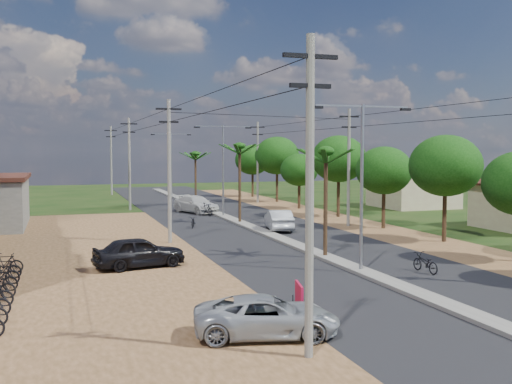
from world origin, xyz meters
TOP-DOWN VIEW (x-y plane):
  - ground at (0.00, 0.00)m, footprint 160.00×160.00m
  - road at (0.00, 15.00)m, footprint 12.00×110.00m
  - median at (0.00, 18.00)m, footprint 1.00×90.00m
  - dirt_lot_west at (-15.00, 8.00)m, footprint 18.00×46.00m
  - dirt_shoulder_east at (8.50, 15.00)m, footprint 5.00×90.00m
  - house_east_far at (21.00, 28.00)m, footprint 7.60×7.50m
  - tree_east_c at (9.70, 7.00)m, footprint 4.60×4.60m
  - tree_east_d at (9.40, 14.00)m, footprint 4.20×4.20m
  - tree_east_e at (9.60, 22.00)m, footprint 4.80×4.80m
  - tree_east_f at (9.20, 30.00)m, footprint 3.80×3.80m
  - tree_east_g at (9.80, 38.00)m, footprint 5.00×5.00m
  - tree_east_h at (9.50, 46.00)m, footprint 4.40×4.40m
  - palm_median_near at (0.00, 4.00)m, footprint 2.00×2.00m
  - palm_median_mid at (0.00, 20.00)m, footprint 2.00×2.00m
  - palm_median_far at (0.00, 36.00)m, footprint 2.00×2.00m
  - streetlight_near at (0.00, 0.00)m, footprint 5.10×0.18m
  - streetlight_mid at (0.00, 25.00)m, footprint 5.10×0.18m
  - streetlight_far at (0.00, 50.00)m, footprint 5.10×0.18m
  - utility_pole_w_a at (-7.00, -10.00)m, footprint 1.60×0.24m
  - utility_pole_w_b at (-7.00, 12.00)m, footprint 1.60×0.24m
  - utility_pole_w_c at (-7.00, 34.00)m, footprint 1.60×0.24m
  - utility_pole_w_d at (-7.00, 55.00)m, footprint 1.60×0.24m
  - utility_pole_e_b at (7.50, 16.00)m, footprint 1.60×0.24m
  - utility_pole_e_c at (7.50, 38.00)m, footprint 1.60×0.24m
  - car_silver_mid at (1.53, 15.28)m, footprint 2.47×4.76m
  - car_white_far at (-1.50, 29.10)m, footprint 4.05×5.83m
  - car_parked_silver at (-7.50, -7.86)m, footprint 4.93×3.12m
  - car_parked_dark at (-9.87, 4.53)m, footprint 4.77×2.67m
  - moto_rider_east at (2.89, -1.00)m, footprint 0.76×1.81m
  - moto_rider_west_a at (-4.07, 18.59)m, footprint 1.05×1.79m
  - moto_rider_west_b at (-1.20, 26.33)m, footprint 1.15×1.95m
  - roadside_sign at (-5.50, -5.65)m, footprint 0.37×1.30m

SIDE VIEW (x-z plane):
  - ground at x=0.00m, z-range 0.00..0.00m
  - dirt_shoulder_east at x=8.50m, z-range 0.00..0.03m
  - dirt_lot_west at x=-15.00m, z-range 0.00..0.04m
  - road at x=0.00m, z-range 0.00..0.04m
  - median at x=0.00m, z-range 0.00..0.18m
  - moto_rider_west_a at x=-4.07m, z-range 0.00..0.89m
  - moto_rider_east at x=2.89m, z-range 0.00..0.93m
  - roadside_sign at x=-5.50m, z-range 0.00..1.09m
  - moto_rider_west_b at x=-1.20m, z-range 0.00..1.13m
  - car_parked_silver at x=-7.50m, z-range 0.00..1.27m
  - car_silver_mid at x=1.53m, z-range 0.00..1.50m
  - car_parked_dark at x=-9.87m, z-range 0.00..1.53m
  - car_white_far at x=-1.50m, z-range 0.00..1.57m
  - house_east_far at x=21.00m, z-range 0.09..4.69m
  - tree_east_f at x=9.20m, z-range 1.13..6.64m
  - tree_east_d at x=9.40m, z-range 1.27..7.41m
  - tree_east_h at x=9.50m, z-range 1.38..7.90m
  - utility_pole_w_a at x=-7.00m, z-range 0.26..9.26m
  - utility_pole_w_b at x=-7.00m, z-range 0.26..9.26m
  - utility_pole_w_c at x=-7.00m, z-range 0.26..9.26m
  - utility_pole_w_d at x=-7.00m, z-range 0.26..9.26m
  - utility_pole_e_b at x=7.50m, z-range 0.26..9.26m
  - utility_pole_e_c at x=7.50m, z-range 0.26..9.26m
  - streetlight_near at x=0.00m, z-range 0.79..8.79m
  - streetlight_mid at x=0.00m, z-range 0.79..8.79m
  - streetlight_far at x=0.00m, z-range 0.79..8.79m
  - tree_east_c at x=9.70m, z-range 1.45..8.28m
  - tree_east_e at x=9.60m, z-range 1.52..8.66m
  - tree_east_g at x=9.80m, z-range 1.55..8.93m
  - palm_median_far at x=0.00m, z-range 2.34..8.19m
  - palm_median_near at x=0.00m, z-range 2.46..8.61m
  - palm_median_mid at x=0.00m, z-range 2.62..9.17m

